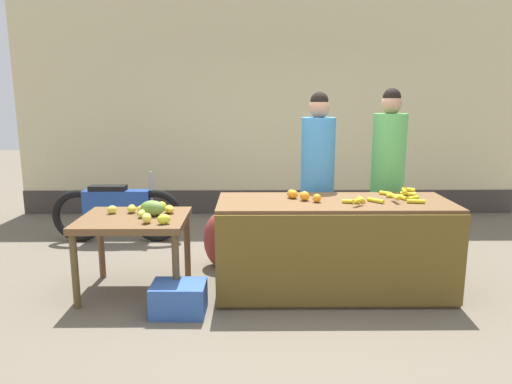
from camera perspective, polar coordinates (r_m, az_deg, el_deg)
The scene contains 12 objects.
ground_plane at distance 4.44m, azimuth 3.15°, elevation -11.85°, with size 24.00×24.00×0.00m, color #665B4C.
market_wall_back at distance 7.16m, azimuth 1.71°, elevation 10.60°, with size 7.52×0.23×3.37m.
fruit_stall_counter at distance 4.33m, azimuth 9.33°, elevation -6.59°, with size 2.07×0.80×0.85m.
side_table_wooden at distance 4.35m, azimuth -14.59°, elevation -4.09°, with size 0.94×0.79×0.71m.
banana_bunch_pile at distance 4.37m, azimuth 16.00°, elevation -0.58°, with size 0.76×0.59×0.07m.
orange_pile at distance 4.22m, azimuth 5.49°, elevation -0.42°, with size 0.28×0.26×0.09m.
mango_papaya_pile at distance 4.32m, azimuth -12.78°, elevation -2.16°, with size 0.66×0.61×0.14m.
vendor_woman_blue_shirt at distance 4.82m, azimuth 7.44°, elevation 1.29°, with size 0.34×0.34×1.81m.
vendor_woman_green_shirt at distance 5.05m, azimuth 15.66°, elevation 1.62°, with size 0.34×0.34×1.85m.
parked_motorcycle at distance 6.00m, azimuth -16.50°, elevation -2.09°, with size 1.60×0.18×0.88m.
produce_crate at distance 4.00m, azimuth -9.35°, elevation -12.65°, with size 0.44×0.32×0.26m, color #3359A5.
produce_sack at distance 4.95m, azimuth -4.41°, elevation -5.83°, with size 0.36×0.30×0.57m, color maroon.
Camera 1 is at (-0.28, -4.07, 1.75)m, focal length 32.96 mm.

